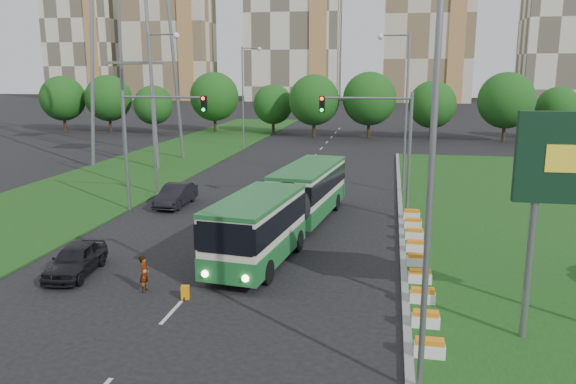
% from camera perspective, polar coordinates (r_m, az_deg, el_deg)
% --- Properties ---
extents(ground, '(360.00, 360.00, 0.00)m').
position_cam_1_polar(ground, '(27.46, -1.14, -7.49)').
color(ground, black).
rests_on(ground, ground).
extents(grass_median, '(14.00, 60.00, 0.15)m').
position_cam_1_polar(grass_median, '(35.44, 22.76, -3.77)').
color(grass_median, '#184714').
rests_on(grass_median, ground).
extents(median_kerb, '(0.30, 60.00, 0.18)m').
position_cam_1_polar(median_kerb, '(34.57, 11.44, -3.40)').
color(median_kerb, gray).
rests_on(median_kerb, ground).
extents(left_verge, '(12.00, 110.00, 0.10)m').
position_cam_1_polar(left_verge, '(56.16, -14.20, 2.43)').
color(left_verge, '#184714').
rests_on(left_verge, ground).
extents(lane_markings, '(0.20, 100.00, 0.01)m').
position_cam_1_polar(lane_markings, '(46.97, 0.12, 0.87)').
color(lane_markings, beige).
rests_on(lane_markings, ground).
extents(flower_planters, '(1.10, 18.10, 0.60)m').
position_cam_1_polar(flower_planters, '(27.61, 13.05, -6.72)').
color(flower_planters, white).
rests_on(flower_planters, grass_median).
extents(traffic_mast_median, '(5.76, 0.32, 8.00)m').
position_cam_1_polar(traffic_mast_median, '(35.54, 9.69, 5.74)').
color(traffic_mast_median, gray).
rests_on(traffic_mast_median, ground).
extents(traffic_mast_left, '(5.76, 0.32, 8.00)m').
position_cam_1_polar(traffic_mast_left, '(37.88, -14.03, 5.94)').
color(traffic_mast_left, gray).
rests_on(traffic_mast_left, ground).
extents(street_lamps, '(36.00, 60.00, 12.00)m').
position_cam_1_polar(street_lamps, '(36.40, -2.70, 7.08)').
color(street_lamps, gray).
rests_on(street_lamps, ground).
extents(tree_line, '(120.00, 8.00, 9.00)m').
position_cam_1_polar(tree_line, '(80.61, 13.91, 8.51)').
color(tree_line, '#185416').
rests_on(tree_line, ground).
extents(apartment_tower_west, '(26.00, 15.00, 48.00)m').
position_cam_1_polar(apartment_tower_west, '(189.41, -11.93, 16.47)').
color(apartment_tower_west, beige).
rests_on(apartment_tower_west, ground).
extents(apartment_tower_cwest, '(28.00, 15.00, 52.00)m').
position_cam_1_polar(apartment_tower_cwest, '(178.68, 0.60, 17.63)').
color(apartment_tower_cwest, beige).
rests_on(apartment_tower_cwest, ground).
extents(apartment_tower_ceast, '(25.00, 15.00, 50.00)m').
position_cam_1_polar(apartment_tower_ceast, '(176.30, 14.13, 17.02)').
color(apartment_tower_ceast, beige).
rests_on(apartment_tower_ceast, ground).
extents(apartment_tower_east, '(27.00, 15.00, 47.00)m').
position_cam_1_polar(apartment_tower_east, '(182.82, 27.18, 15.42)').
color(apartment_tower_east, beige).
rests_on(apartment_tower_east, ground).
extents(midrise_west, '(22.00, 14.00, 36.00)m').
position_cam_1_polar(midrise_west, '(202.11, -20.00, 14.02)').
color(midrise_west, beige).
rests_on(midrise_west, ground).
extents(articulated_bus, '(2.79, 17.91, 2.95)m').
position_cam_1_polar(articulated_bus, '(31.74, -0.12, -1.36)').
color(articulated_bus, beige).
rests_on(articulated_bus, ground).
extents(car_left_near, '(2.22, 4.45, 1.46)m').
position_cam_1_polar(car_left_near, '(27.88, -20.76, -6.42)').
color(car_left_near, black).
rests_on(car_left_near, ground).
extents(car_left_far, '(1.63, 4.65, 1.53)m').
position_cam_1_polar(car_left_far, '(39.89, -11.32, -0.30)').
color(car_left_far, black).
rests_on(car_left_far, ground).
extents(pedestrian, '(0.41, 0.60, 1.59)m').
position_cam_1_polar(pedestrian, '(24.94, -14.40, -8.04)').
color(pedestrian, gray).
rests_on(pedestrian, ground).
extents(shopping_trolley, '(0.33, 0.35, 0.57)m').
position_cam_1_polar(shopping_trolley, '(23.96, -10.40, -10.01)').
color(shopping_trolley, orange).
rests_on(shopping_trolley, ground).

